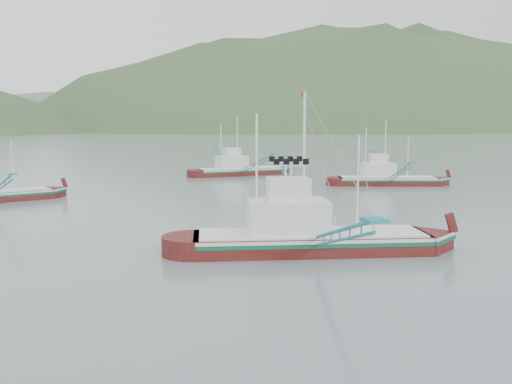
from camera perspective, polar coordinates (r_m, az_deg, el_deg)
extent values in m
plane|color=slate|center=(36.67, 2.78, -6.11)|extent=(1200.00, 1200.00, 0.00)
cube|color=#470E0B|center=(37.05, 5.50, -5.68)|extent=(15.54, 7.06, 2.00)
cube|color=silver|center=(36.86, 5.52, -4.39)|extent=(15.26, 7.08, 0.22)
cube|color=#0C5938|center=(36.91, 5.51, -4.77)|extent=(15.27, 7.09, 0.22)
cube|color=silver|center=(36.82, 5.52, -4.09)|extent=(14.76, 6.71, 0.12)
cube|color=silver|center=(36.38, 3.21, -2.52)|extent=(5.57, 4.18, 2.21)
cube|color=silver|center=(36.12, 3.23, 0.30)|extent=(3.01, 2.70, 1.40)
cylinder|color=white|center=(36.12, 4.82, 2.85)|extent=(0.16, 0.16, 9.02)
cylinder|color=white|center=(35.78, 0.06, 1.74)|extent=(0.14, 0.14, 7.67)
cylinder|color=white|center=(37.01, 10.16, 0.76)|extent=(0.12, 0.12, 6.31)
cylinder|color=white|center=(65.16, -23.18, 2.47)|extent=(0.10, 0.10, 5.31)
cube|color=#470E0B|center=(86.69, -1.60, 1.81)|extent=(13.52, 5.13, 1.76)
cube|color=silver|center=(86.62, -1.61, 2.30)|extent=(13.27, 5.17, 0.19)
cube|color=#0C5938|center=(86.64, -1.61, 2.16)|extent=(13.27, 5.18, 0.19)
cube|color=silver|center=(86.61, -1.61, 2.42)|extent=(12.85, 4.87, 0.11)
cube|color=silver|center=(86.03, -2.42, 3.00)|extent=(4.71, 3.34, 1.93)
cube|color=silver|center=(85.93, -2.43, 4.05)|extent=(2.51, 2.20, 1.23)
cylinder|color=white|center=(86.19, -1.89, 5.00)|extent=(0.14, 0.14, 7.91)
cylinder|color=white|center=(85.25, -3.53, 4.56)|extent=(0.12, 0.12, 6.73)
cylinder|color=white|center=(87.46, -0.01, 4.26)|extent=(0.11, 0.11, 5.54)
cube|color=#470E0B|center=(75.68, 13.02, 0.81)|extent=(12.99, 7.02, 1.68)
cube|color=silver|center=(75.60, 13.03, 1.34)|extent=(12.77, 7.01, 0.18)
cube|color=#0C5938|center=(75.62, 13.03, 1.19)|extent=(12.78, 7.03, 0.18)
cube|color=silver|center=(75.58, 13.04, 1.47)|extent=(12.34, 6.67, 0.10)
cube|color=silver|center=(75.24, 12.12, 2.14)|extent=(4.81, 3.83, 1.84)
cube|color=silver|center=(75.12, 12.15, 3.29)|extent=(2.64, 2.42, 1.17)
cylinder|color=white|center=(75.22, 12.81, 4.30)|extent=(0.13, 0.13, 7.54)
cylinder|color=white|center=(74.76, 10.91, 3.90)|extent=(0.12, 0.12, 6.41)
cylinder|color=white|center=(75.95, 14.95, 3.41)|extent=(0.10, 0.10, 5.28)
ellipsoid|color=#355129|center=(527.75, 11.49, 6.27)|extent=(684.00, 432.00, 306.00)
ellipsoid|color=slate|center=(595.08, -13.15, 6.33)|extent=(960.00, 400.00, 240.00)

